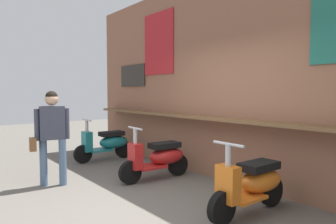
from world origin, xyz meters
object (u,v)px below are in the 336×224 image
Objects in this scene: scooter_teal at (107,143)px; scooter_red at (159,157)px; scooter_orange at (253,183)px; shopper_with_handbag at (51,129)px.

scooter_teal and scooter_red have the same top height.
scooter_orange is (3.99, 0.00, 0.00)m from scooter_teal.
scooter_teal is at bearing 138.14° from shopper_with_handbag.
scooter_orange is 0.89× the size of shopper_with_handbag.
scooter_red is 1.91m from shopper_with_handbag.
scooter_red and scooter_orange have the same top height.
shopper_with_handbag is at bearing -58.53° from scooter_orange.
scooter_teal is 2.10m from shopper_with_handbag.
scooter_orange is at bearing 94.55° from scooter_red.
scooter_red is (1.99, -0.00, 0.00)m from scooter_teal.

